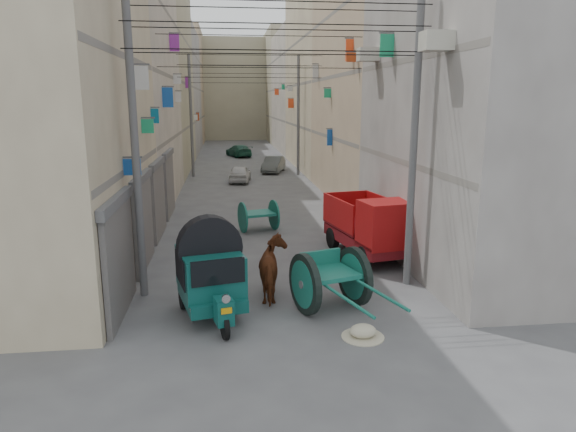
{
  "coord_description": "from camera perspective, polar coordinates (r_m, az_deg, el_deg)",
  "views": [
    {
      "loc": [
        -1.35,
        -7.18,
        5.01
      ],
      "look_at": [
        0.3,
        6.5,
        1.92
      ],
      "focal_mm": 32.0,
      "sensor_mm": 36.0,
      "label": 1
    }
  ],
  "objects": [
    {
      "name": "signboards",
      "position": [
        28.91,
        -4.27,
        9.46
      ],
      "size": [
        8.22,
        40.52,
        5.67
      ],
      "color": "silver",
      "rests_on": "ground"
    },
    {
      "name": "auto_rickshaw",
      "position": [
        12.27,
        -8.61,
        -6.15
      ],
      "size": [
        1.91,
        2.73,
        1.86
      ],
      "rotation": [
        0.0,
        0.0,
        0.24
      ],
      "color": "black",
      "rests_on": "ground"
    },
    {
      "name": "mini_truck",
      "position": [
        16.59,
        9.57,
        -1.53
      ],
      "size": [
        2.34,
        3.97,
        2.09
      ],
      "rotation": [
        0.0,
        0.0,
        0.19
      ],
      "color": "black",
      "rests_on": "ground"
    },
    {
      "name": "end_cap_building",
      "position": [
        73.21,
        -5.99,
        13.73
      ],
      "size": [
        22.0,
        10.0,
        13.0
      ],
      "primitive_type": "cube",
      "color": "tan",
      "rests_on": "ground"
    },
    {
      "name": "building_row_left",
      "position": [
        41.86,
        -16.52,
        14.11
      ],
      "size": [
        8.0,
        62.0,
        14.0
      ],
      "color": "#C6B896",
      "rests_on": "ground"
    },
    {
      "name": "ac_units",
      "position": [
        15.85,
        12.45,
        21.14
      ],
      "size": [
        0.7,
        6.55,
        3.35
      ],
      "color": "#B2B0A0",
      "rests_on": "ground"
    },
    {
      "name": "ground",
      "position": [
        8.86,
        3.36,
        -21.84
      ],
      "size": [
        140.0,
        140.0,
        0.0
      ],
      "primitive_type": "plane",
      "color": "#4A4A4D",
      "rests_on": "ground"
    },
    {
      "name": "distant_car_green",
      "position": [
        47.93,
        -5.49,
        7.24
      ],
      "size": [
        2.62,
        4.07,
        1.1
      ],
      "primitive_type": "imported",
      "rotation": [
        0.0,
        0.0,
        3.45
      ],
      "color": "#1B503E",
      "rests_on": "ground"
    },
    {
      "name": "tonga_cart",
      "position": [
        12.66,
        4.73,
        -6.98
      ],
      "size": [
        2.17,
        3.51,
        1.49
      ],
      "rotation": [
        0.0,
        0.0,
        0.31
      ],
      "color": "black",
      "rests_on": "ground"
    },
    {
      "name": "distant_car_grey",
      "position": [
        37.12,
        -1.62,
        5.75
      ],
      "size": [
        2.1,
        3.63,
        1.13
      ],
      "primitive_type": "imported",
      "rotation": [
        0.0,
        0.0,
        -0.28
      ],
      "color": "#4C504E",
      "rests_on": "ground"
    },
    {
      "name": "overhead_cables",
      "position": [
        21.69,
        -3.44,
        17.25
      ],
      "size": [
        7.4,
        22.52,
        1.12
      ],
      "color": "black",
      "rests_on": "ground"
    },
    {
      "name": "feed_sack",
      "position": [
        11.52,
        8.33,
        -12.52
      ],
      "size": [
        0.58,
        0.46,
        0.29
      ],
      "primitive_type": "ellipsoid",
      "color": "beige",
      "rests_on": "ground"
    },
    {
      "name": "horse",
      "position": [
        13.38,
        -1.5,
        -5.89
      ],
      "size": [
        0.87,
        1.83,
        1.53
      ],
      "primitive_type": "imported",
      "rotation": [
        0.0,
        0.0,
        3.12
      ],
      "color": "brown",
      "rests_on": "ground"
    },
    {
      "name": "shutters_left",
      "position": [
        18.09,
        -14.9,
        0.98
      ],
      "size": [
        0.18,
        14.4,
        2.88
      ],
      "color": "#4E4E53",
      "rests_on": "ground"
    },
    {
      "name": "building_row_right",
      "position": [
        42.38,
        6.06,
        14.52
      ],
      "size": [
        8.0,
        62.0,
        14.0
      ],
      "color": "#9B9691",
      "rests_on": "ground"
    },
    {
      "name": "second_cart",
      "position": [
        20.18,
        -3.3,
        0.1
      ],
      "size": [
        1.62,
        1.51,
        1.2
      ],
      "rotation": [
        0.0,
        0.0,
        0.26
      ],
      "color": "#156051",
      "rests_on": "ground"
    },
    {
      "name": "distant_car_white",
      "position": [
        32.71,
        -5.36,
        4.71
      ],
      "size": [
        1.61,
        3.25,
        1.07
      ],
      "primitive_type": "imported",
      "rotation": [
        0.0,
        0.0,
        3.03
      ],
      "color": "silver",
      "rests_on": "ground"
    },
    {
      "name": "utility_poles",
      "position": [
        24.24,
        -3.73,
        10.21
      ],
      "size": [
        7.4,
        22.2,
        8.0
      ],
      "color": "#535355",
      "rests_on": "ground"
    }
  ]
}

